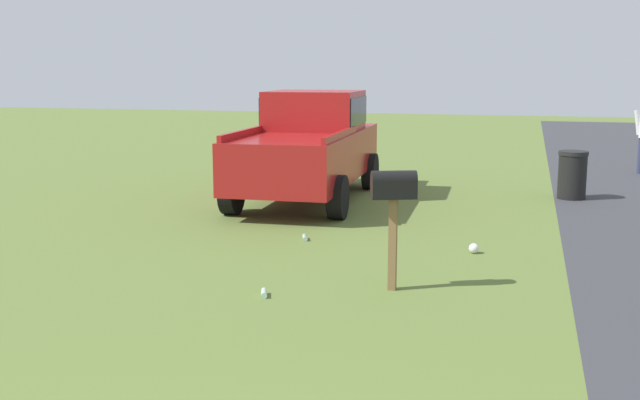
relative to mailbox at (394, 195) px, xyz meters
name	(u,v)px	position (x,y,z in m)	size (l,w,h in m)	color
mailbox	(394,195)	(0.00, 0.00, 0.00)	(0.37, 0.55, 1.40)	brown
pickup_truck	(309,143)	(5.64, 2.64, -0.02)	(5.12, 2.32, 2.09)	maroon
trash_bin	(572,175)	(7.02, -2.31, -0.65)	(0.57, 0.57, 0.94)	black
litter_bag_near_hydrant	(474,248)	(2.02, -0.79, -1.05)	(0.14, 0.14, 0.14)	silver
litter_bottle_midfield_b	(305,238)	(2.19, 1.71, -1.09)	(0.07, 0.07, 0.22)	#B2D8BF
litter_bottle_by_mailbox	(264,293)	(-0.64, 1.35, -1.09)	(0.07, 0.07, 0.22)	#B2D8BF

